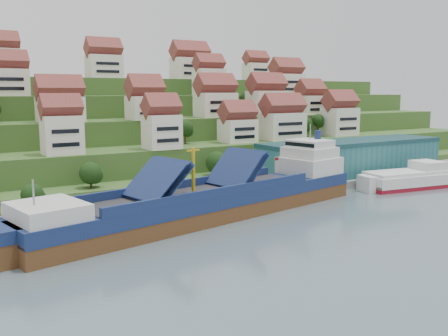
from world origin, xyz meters
TOP-DOWN VIEW (x-y plane):
  - ground at (0.00, 0.00)m, footprint 300.00×300.00m
  - quay at (20.00, 15.00)m, footprint 180.00×14.00m
  - hillside at (0.00, 103.55)m, footprint 260.00×128.00m
  - hillside_village at (1.27, 60.04)m, footprint 157.72×63.18m
  - hillside_trees at (-13.55, 41.61)m, footprint 135.83×62.09m
  - warehouse at (52.00, 17.00)m, footprint 60.00×15.00m
  - flagpole at (18.11, 10.00)m, footprint 1.28×0.16m
  - cargo_ship at (-3.66, 1.34)m, footprint 82.66×28.05m
  - second_ship at (58.21, 1.04)m, footprint 27.81×13.67m

SIDE VIEW (x-z plane):
  - ground at x=0.00m, z-range 0.00..0.00m
  - quay at x=20.00m, z-range 0.00..2.20m
  - second_ship at x=58.21m, z-range -1.53..6.20m
  - cargo_ship at x=-3.66m, z-range -5.66..12.51m
  - flagpole at x=18.11m, z-range 2.88..10.88m
  - warehouse at x=52.00m, z-range 2.20..12.20m
  - hillside at x=0.00m, z-range -4.84..26.16m
  - hillside_trees at x=-13.55m, z-range 0.34..29.84m
  - hillside_village at x=1.27m, z-range 9.67..38.53m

